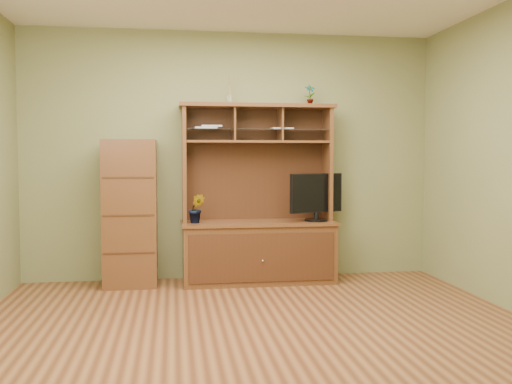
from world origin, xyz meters
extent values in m
cube|color=#562D18|center=(0.00, 0.00, -0.01)|extent=(4.50, 4.00, 0.02)
cube|color=olive|center=(0.00, 2.01, 1.35)|extent=(4.50, 0.02, 2.70)
cube|color=olive|center=(0.00, -2.01, 1.35)|extent=(4.50, 0.02, 2.70)
cube|color=#4D2B16|center=(0.26, 1.71, 0.31)|extent=(1.60, 0.55, 0.62)
cube|color=#3D1E10|center=(0.26, 1.42, 0.31)|extent=(1.50, 0.01, 0.50)
sphere|color=silver|center=(0.26, 1.41, 0.28)|extent=(0.02, 0.02, 0.02)
cube|color=#4D2B16|center=(0.26, 1.71, 0.64)|extent=(1.64, 0.59, 0.03)
cube|color=#4D2B16|center=(-0.52, 1.80, 1.27)|extent=(0.04, 0.35, 1.25)
cube|color=#4D2B16|center=(1.04, 1.80, 1.27)|extent=(0.04, 0.35, 1.25)
cube|color=#3D1E10|center=(0.26, 1.97, 1.27)|extent=(1.52, 0.02, 1.25)
cube|color=#4D2B16|center=(0.26, 1.80, 1.88)|extent=(1.66, 0.40, 0.04)
cube|color=#4D2B16|center=(0.26, 1.80, 1.50)|extent=(1.52, 0.32, 0.02)
cube|color=#4D2B16|center=(0.00, 1.80, 1.69)|extent=(0.02, 0.31, 0.35)
cube|color=#4D2B16|center=(0.51, 1.80, 1.69)|extent=(0.02, 0.31, 0.35)
cube|color=silver|center=(0.26, 1.79, 1.63)|extent=(1.50, 0.27, 0.01)
cylinder|color=black|center=(0.87, 1.65, 0.66)|extent=(0.25, 0.25, 0.02)
cylinder|color=black|center=(0.87, 1.65, 0.71)|extent=(0.05, 0.05, 0.08)
cube|color=black|center=(0.87, 1.65, 0.95)|extent=(0.62, 0.28, 0.42)
imported|color=#28511B|center=(-0.40, 1.65, 0.80)|extent=(0.18, 0.15, 0.30)
imported|color=#406824|center=(0.84, 1.80, 2.01)|extent=(0.12, 0.09, 0.22)
cylinder|color=silver|center=(-0.05, 1.80, 1.95)|extent=(0.06, 0.06, 0.11)
cylinder|color=olive|center=(-0.05, 1.80, 2.10)|extent=(0.04, 0.04, 0.19)
cube|color=#B3B3B8|center=(-0.30, 1.80, 1.64)|extent=(0.25, 0.20, 0.02)
cube|color=#B3B3B8|center=(-0.23, 1.80, 1.66)|extent=(0.22, 0.18, 0.02)
cube|color=#B3B3B8|center=(0.53, 1.80, 1.64)|extent=(0.23, 0.19, 0.02)
cube|color=#4D2B16|center=(-1.08, 1.74, 0.76)|extent=(0.54, 0.49, 1.51)
cube|color=#3D1E10|center=(-1.08, 1.49, 0.38)|extent=(0.50, 0.01, 0.02)
cube|color=#3D1E10|center=(-1.08, 1.49, 0.76)|extent=(0.50, 0.01, 0.01)
cube|color=#3D1E10|center=(-1.08, 1.49, 1.14)|extent=(0.50, 0.01, 0.02)
camera|label=1|loc=(-0.64, -4.27, 1.33)|focal=40.00mm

